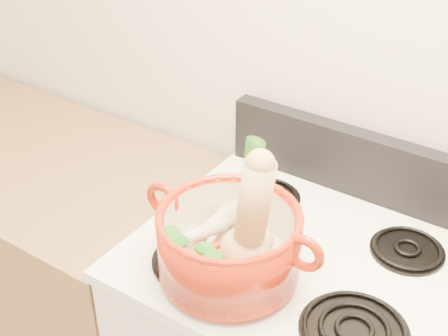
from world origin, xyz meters
The scene contains 23 objects.
wall_back centered at (0.00, 1.75, 1.30)m, with size 3.50×0.02×2.60m, color silver.
cooktop centered at (0.00, 1.40, 0.93)m, with size 0.78×0.67×0.03m, color white.
control_backsplash centered at (0.00, 1.70, 1.04)m, with size 0.76×0.05×0.18m, color black.
counter_left centered at (-1.07, 1.40, 0.45)m, with size 1.36×0.65×0.90m, color olive.
burner_front_left centered at (-0.19, 1.24, 0.96)m, with size 0.22×0.22×0.02m, color black.
burner_front_right centered at (0.19, 1.24, 0.96)m, with size 0.22×0.22×0.02m, color black.
burner_back_left centered at (-0.19, 1.54, 0.96)m, with size 0.17×0.17×0.02m, color black.
burner_back_right centered at (0.19, 1.54, 0.96)m, with size 0.17×0.17×0.02m, color black.
dutch_oven centered at (-0.11, 1.24, 1.04)m, with size 0.31×0.31×0.15m, color #A12009.
pot_handle_left centered at (-0.28, 1.23, 1.10)m, with size 0.09×0.09×0.02m, color #A12009.
pot_handle_right centered at (0.07, 1.24, 1.10)m, with size 0.09×0.09×0.02m, color #A12009.
squash centered at (-0.07, 1.23, 1.14)m, with size 0.11×0.11×0.28m, color tan, non-canonical shape.
leek centered at (-0.08, 1.27, 1.15)m, with size 0.05×0.05×0.30m, color silver.
ginger centered at (-0.10, 1.30, 1.02)m, with size 0.09×0.07×0.05m, color tan.
parsnip_0 centered at (-0.18, 1.26, 1.02)m, with size 0.04×0.04×0.21m, color beige.
parsnip_1 centered at (-0.19, 1.27, 1.03)m, with size 0.05×0.05×0.22m, color beige.
parsnip_2 centered at (-0.17, 1.27, 1.03)m, with size 0.04×0.04×0.18m, color beige.
parsnip_3 centered at (-0.20, 1.22, 1.04)m, with size 0.04×0.04×0.16m, color beige.
carrot_0 centered at (-0.14, 1.19, 1.02)m, with size 0.03×0.03×0.17m, color #C23E09.
carrot_1 centered at (-0.15, 1.20, 1.03)m, with size 0.03×0.03×0.15m, color #D9560A.
carrot_2 centered at (-0.09, 1.18, 1.03)m, with size 0.03×0.03×0.17m, color #BE4F09.
carrot_3 centered at (-0.14, 1.17, 1.03)m, with size 0.03×0.03×0.15m, color #D7430A.
carrot_4 centered at (-0.10, 1.20, 1.04)m, with size 0.03×0.03×0.16m, color #CE5E0A.
Camera 1 is at (0.46, 0.37, 1.90)m, focal length 50.00 mm.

